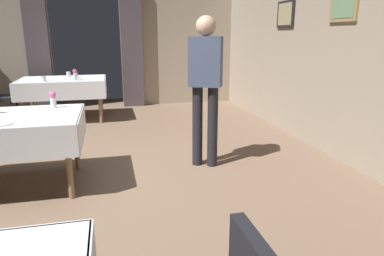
{
  "coord_description": "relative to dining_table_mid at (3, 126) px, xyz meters",
  "views": [
    {
      "loc": [
        0.41,
        -3.57,
        1.53
      ],
      "look_at": [
        1.34,
        0.32,
        0.45
      ],
      "focal_mm": 32.76,
      "sensor_mm": 36.0,
      "label": 1
    }
  ],
  "objects": [
    {
      "name": "glass_far_b",
      "position": [
        -0.03,
        2.67,
        0.14
      ],
      "size": [
        0.07,
        0.07,
        0.09
      ],
      "primitive_type": "cylinder",
      "color": "silver",
      "rests_on": "dining_table_far"
    },
    {
      "name": "flower_vase_far",
      "position": [
        0.47,
        2.72,
        0.2
      ],
      "size": [
        0.07,
        0.07,
        0.19
      ],
      "color": "silver",
      "rests_on": "dining_table_far"
    },
    {
      "name": "wall_back",
      "position": [
        0.62,
        4.11,
        0.87
      ],
      "size": [
        6.4,
        0.27,
        3.0
      ],
      "color": "gray",
      "rests_on": "ground"
    },
    {
      "name": "dining_table_mid",
      "position": [
        0.0,
        0.0,
        0.0
      ],
      "size": [
        1.48,
        1.01,
        0.75
      ],
      "color": "olive",
      "rests_on": "ground"
    },
    {
      "name": "glass_far_d",
      "position": [
        0.45,
        3.04,
        0.14
      ],
      "size": [
        0.07,
        0.07,
        0.09
      ],
      "primitive_type": "cylinder",
      "color": "silver",
      "rests_on": "dining_table_far"
    },
    {
      "name": "wall_right",
      "position": [
        3.82,
        -0.07,
        0.85
      ],
      "size": [
        0.16,
        8.4,
        3.0
      ],
      "color": "gray",
      "rests_on": "ground"
    },
    {
      "name": "ground",
      "position": [
        0.62,
        -0.07,
        -0.66
      ],
      "size": [
        10.08,
        10.08,
        0.0
      ],
      "primitive_type": "plane",
      "color": "#7A604C"
    },
    {
      "name": "flower_vase_mid",
      "position": [
        0.43,
        0.32,
        0.19
      ],
      "size": [
        0.07,
        0.07,
        0.18
      ],
      "color": "silver",
      "rests_on": "dining_table_mid"
    },
    {
      "name": "person_waiter_by_doorway",
      "position": [
        2.1,
        0.17,
        0.37
      ],
      "size": [
        0.42,
        0.35,
        1.72
      ],
      "color": "black",
      "rests_on": "ground"
    },
    {
      "name": "dining_table_far",
      "position": [
        0.22,
        3.0,
        0.0
      ],
      "size": [
        1.5,
        1.07,
        0.75
      ],
      "color": "olive",
      "rests_on": "ground"
    },
    {
      "name": "glass_far_c",
      "position": [
        0.3,
        3.27,
        0.14
      ],
      "size": [
        0.07,
        0.07,
        0.09
      ],
      "primitive_type": "cylinder",
      "color": "silver",
      "rests_on": "dining_table_far"
    }
  ]
}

